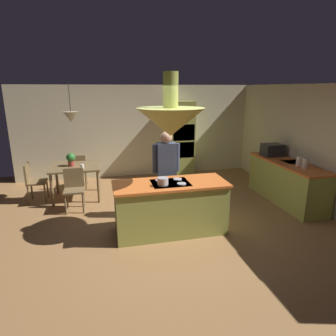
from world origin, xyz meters
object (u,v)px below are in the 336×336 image
at_px(oven_tower, 181,140).
at_px(dining_table, 76,170).
at_px(kitchen_island, 170,207).
at_px(chair_at_corner, 33,180).
at_px(cup_on_table, 82,166).
at_px(cooking_pot_on_cooktop, 163,181).
at_px(person_at_island, 166,169).
at_px(canister_sugar, 299,161).
at_px(chair_facing_island, 74,186).
at_px(potted_plant_on_table, 71,159).
at_px(chair_by_back_wall, 78,169).
at_px(canister_flour, 305,163).
at_px(microwave_on_counter, 272,150).

height_order(oven_tower, dining_table, oven_tower).
relative_size(kitchen_island, chair_at_corner, 2.24).
distance_m(cup_on_table, cooking_pot_on_cooktop, 2.43).
height_order(person_at_island, canister_sugar, person_at_island).
bearing_deg(person_at_island, oven_tower, 68.40).
relative_size(chair_facing_island, cooking_pot_on_cooktop, 4.83).
height_order(kitchen_island, cooking_pot_on_cooktop, cooking_pot_on_cooktop).
bearing_deg(potted_plant_on_table, chair_at_corner, -178.57).
relative_size(canister_sugar, cooking_pot_on_cooktop, 1.10).
height_order(chair_facing_island, chair_by_back_wall, same).
relative_size(oven_tower, potted_plant_on_table, 7.07).
xyz_separation_m(dining_table, cooking_pot_on_cooktop, (1.54, -2.23, 0.32)).
bearing_deg(cup_on_table, canister_sugar, -17.89).
distance_m(dining_table, chair_by_back_wall, 0.71).
distance_m(cup_on_table, canister_flour, 4.66).
bearing_deg(microwave_on_counter, chair_at_corner, 173.06).
bearing_deg(cooking_pot_on_cooktop, potted_plant_on_table, 125.79).
height_order(oven_tower, potted_plant_on_table, oven_tower).
distance_m(person_at_island, cooking_pot_on_cooktop, 0.83).
bearing_deg(kitchen_island, microwave_on_counter, 26.81).
distance_m(potted_plant_on_table, cooking_pot_on_cooktop, 2.78).
height_order(person_at_island, microwave_on_counter, person_at_island).
distance_m(chair_facing_island, canister_flour, 4.71).
bearing_deg(kitchen_island, oven_tower, 71.26).
height_order(cup_on_table, canister_sugar, canister_sugar).
height_order(dining_table, potted_plant_on_table, potted_plant_on_table).
xyz_separation_m(chair_at_corner, canister_sugar, (5.46, -1.65, 0.50)).
bearing_deg(potted_plant_on_table, chair_facing_island, -83.39).
bearing_deg(chair_at_corner, microwave_on_counter, -96.94).
xyz_separation_m(oven_tower, microwave_on_counter, (1.74, -1.81, -0.01)).
height_order(chair_at_corner, canister_flour, canister_flour).
bearing_deg(oven_tower, canister_sugar, -58.07).
distance_m(canister_sugar, microwave_on_counter, 0.99).
relative_size(oven_tower, chair_by_back_wall, 2.44).
xyz_separation_m(canister_flour, canister_sugar, (0.00, 0.18, -0.00)).
bearing_deg(chair_by_back_wall, cooking_pot_on_cooktop, 117.77).
distance_m(kitchen_island, chair_at_corner, 3.36).
distance_m(kitchen_island, canister_sugar, 2.93).
distance_m(dining_table, chair_at_corner, 0.94).
bearing_deg(canister_sugar, microwave_on_counter, 90.00).
xyz_separation_m(microwave_on_counter, cooking_pot_on_cooktop, (-3.00, -1.57, -0.06)).
bearing_deg(microwave_on_counter, cooking_pot_on_cooktop, -152.45).
relative_size(oven_tower, chair_at_corner, 2.44).
relative_size(cup_on_table, cooking_pot_on_cooktop, 0.50).
bearing_deg(dining_table, chair_at_corner, -180.00).
bearing_deg(kitchen_island, cooking_pot_on_cooktop, -140.91).
bearing_deg(cooking_pot_on_cooktop, cup_on_table, 124.63).
height_order(chair_facing_island, microwave_on_counter, microwave_on_counter).
bearing_deg(chair_at_corner, potted_plant_on_table, -88.57).
height_order(dining_table, cooking_pot_on_cooktop, cooking_pot_on_cooktop).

